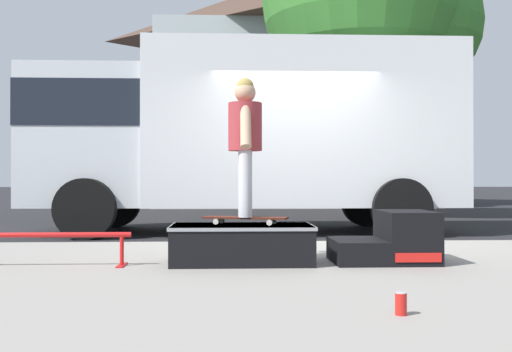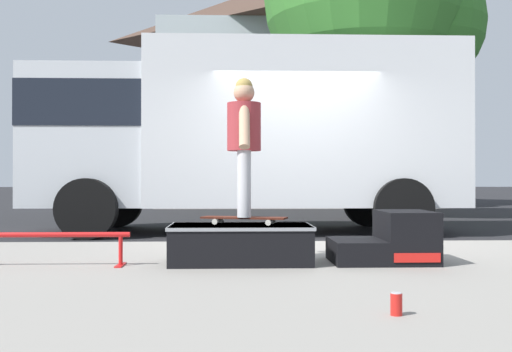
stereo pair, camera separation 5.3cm
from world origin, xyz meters
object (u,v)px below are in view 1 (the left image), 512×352
object	(u,v)px
kicker_ramp	(391,241)
box_truck	(242,131)
street_tree_main	(373,6)
grind_rail	(50,241)
soda_can	(401,304)
skater_kid	(245,135)
skate_box	(242,242)
skateboard	(245,218)

from	to	relation	value
kicker_ramp	box_truck	bearing A→B (deg)	105.42
box_truck	street_tree_main	distance (m)	5.64
grind_rail	soda_can	distance (m)	3.21
grind_rail	skater_kid	bearing A→B (deg)	6.35
skate_box	skater_kid	size ratio (longest dim) A/B	1.00
street_tree_main	box_truck	bearing A→B (deg)	-131.39
skateboard	street_tree_main	distance (m)	9.69
box_truck	grind_rail	bearing A→B (deg)	-110.46
skater_kid	soda_can	bearing A→B (deg)	-69.67
skate_box	soda_can	size ratio (longest dim) A/B	10.15
skate_box	skater_kid	bearing A→B (deg)	61.23
box_truck	street_tree_main	size ratio (longest dim) A/B	0.94
soda_can	box_truck	xyz separation A→B (m)	(-0.74, 6.74, 1.52)
skate_box	street_tree_main	bearing A→B (deg)	68.59
skater_kid	soda_can	xyz separation A→B (m)	(0.81, -2.19, -1.10)
skateboard	grind_rail	bearing A→B (deg)	-173.65
skate_box	skateboard	bearing A→B (deg)	61.23
skate_box	skateboard	xyz separation A→B (m)	(0.03, 0.06, 0.22)
skateboard	box_truck	xyz separation A→B (m)	(0.07, 4.56, 1.18)
skater_kid	skate_box	bearing A→B (deg)	-118.77
skate_box	skater_kid	distance (m)	0.98
skate_box	soda_can	world-z (taller)	skate_box
grind_rail	street_tree_main	distance (m)	10.59
skater_kid	street_tree_main	world-z (taller)	street_tree_main
grind_rail	kicker_ramp	bearing A→B (deg)	2.50
skate_box	grind_rail	xyz separation A→B (m)	(-1.67, -0.13, 0.03)
soda_can	street_tree_main	xyz separation A→B (m)	(2.34, 10.24, 4.69)
kicker_ramp	skater_kid	distance (m)	1.65
kicker_ramp	soda_can	xyz separation A→B (m)	(-0.53, -2.13, -0.13)
grind_rail	box_truck	world-z (taller)	box_truck
skateboard	soda_can	world-z (taller)	skateboard
kicker_ramp	street_tree_main	xyz separation A→B (m)	(1.81, 8.12, 4.56)
skate_box	box_truck	distance (m)	4.82
skate_box	soda_can	bearing A→B (deg)	-68.45
kicker_ramp	soda_can	distance (m)	2.20
soda_can	street_tree_main	size ratio (longest dim) A/B	0.02
kicker_ramp	skateboard	xyz separation A→B (m)	(-1.34, 0.06, 0.21)
kicker_ramp	box_truck	world-z (taller)	box_truck
skateboard	street_tree_main	bearing A→B (deg)	68.65
skateboard	box_truck	size ratio (longest dim) A/B	0.12
skate_box	grind_rail	size ratio (longest dim) A/B	0.91
skate_box	box_truck	size ratio (longest dim) A/B	0.19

